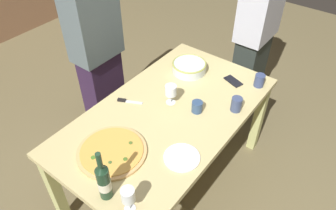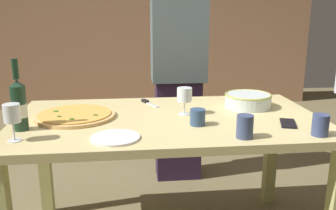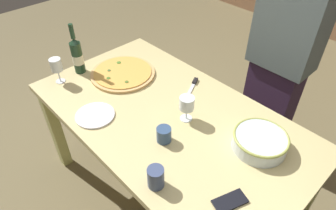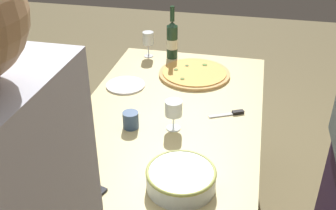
# 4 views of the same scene
# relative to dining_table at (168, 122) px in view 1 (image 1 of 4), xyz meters

# --- Properties ---
(ground_plane) EXTENTS (8.00, 8.00, 0.00)m
(ground_plane) POSITION_rel_dining_table_xyz_m (0.00, 0.00, -0.66)
(ground_plane) COLOR brown
(dining_table) EXTENTS (1.60, 0.90, 0.75)m
(dining_table) POSITION_rel_dining_table_xyz_m (0.00, 0.00, 0.00)
(dining_table) COLOR #CBBA7C
(dining_table) RESTS_ON ground
(pizza) EXTENTS (0.42, 0.42, 0.03)m
(pizza) POSITION_rel_dining_table_xyz_m (-0.48, 0.05, 0.10)
(pizza) COLOR tan
(pizza) RESTS_ON dining_table
(serving_bowl) EXTENTS (0.27, 0.27, 0.08)m
(serving_bowl) POSITION_rel_dining_table_xyz_m (0.48, 0.16, 0.14)
(serving_bowl) COLOR silver
(serving_bowl) RESTS_ON dining_table
(wine_bottle) EXTENTS (0.07, 0.07, 0.33)m
(wine_bottle) POSITION_rel_dining_table_xyz_m (-0.71, -0.13, 0.22)
(wine_bottle) COLOR #1C3924
(wine_bottle) RESTS_ON dining_table
(wine_glass_near_pizza) EXTENTS (0.07, 0.07, 0.16)m
(wine_glass_near_pizza) POSITION_rel_dining_table_xyz_m (-0.69, -0.28, 0.21)
(wine_glass_near_pizza) COLOR white
(wine_glass_near_pizza) RESTS_ON dining_table
(wine_glass_by_bottle) EXTENTS (0.08, 0.08, 0.15)m
(wine_glass_by_bottle) POSITION_rel_dining_table_xyz_m (0.09, 0.05, 0.20)
(wine_glass_by_bottle) COLOR white
(wine_glass_by_bottle) RESTS_ON dining_table
(cup_amber) EXTENTS (0.07, 0.07, 0.08)m
(cup_amber) POSITION_rel_dining_table_xyz_m (0.13, -0.15, 0.13)
(cup_amber) COLOR #314A6F
(cup_amber) RESTS_ON dining_table
(cup_ceramic) EXTENTS (0.07, 0.07, 0.10)m
(cup_ceramic) POSITION_rel_dining_table_xyz_m (0.64, -0.36, 0.14)
(cup_ceramic) COLOR #37446F
(cup_ceramic) RESTS_ON dining_table
(cup_spare) EXTENTS (0.07, 0.07, 0.10)m
(cup_spare) POSITION_rel_dining_table_xyz_m (0.30, -0.35, 0.14)
(cup_spare) COLOR #38466B
(cup_spare) RESTS_ON dining_table
(side_plate) EXTENTS (0.22, 0.22, 0.01)m
(side_plate) POSITION_rel_dining_table_xyz_m (-0.27, -0.30, 0.10)
(side_plate) COLOR white
(side_plate) RESTS_ON dining_table
(cell_phone) EXTENTS (0.11, 0.16, 0.01)m
(cell_phone) POSITION_rel_dining_table_xyz_m (0.57, -0.19, 0.10)
(cell_phone) COLOR black
(cell_phone) RESTS_ON dining_table
(pizza_knife) EXTENTS (0.10, 0.17, 0.02)m
(pizza_knife) POSITION_rel_dining_table_xyz_m (-0.09, 0.30, 0.10)
(pizza_knife) COLOR silver
(pizza_knife) RESTS_ON dining_table
(person_host) EXTENTS (0.40, 0.24, 1.58)m
(person_host) POSITION_rel_dining_table_xyz_m (0.18, 0.87, 0.14)
(person_host) COLOR #2E1D39
(person_host) RESTS_ON ground
(person_guest_left) EXTENTS (0.41, 0.24, 1.73)m
(person_guest_left) POSITION_rel_dining_table_xyz_m (1.13, -0.09, 0.23)
(person_guest_left) COLOR #272E2B
(person_guest_left) RESTS_ON ground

